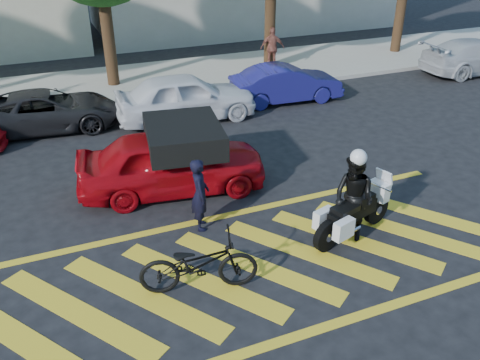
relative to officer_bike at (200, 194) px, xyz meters
name	(u,v)px	position (x,y,z in m)	size (l,w,h in m)	color
ground	(232,272)	(0.03, -1.70, -0.80)	(90.00, 90.00, 0.00)	black
sidewalk	(114,86)	(0.03, 10.30, -0.73)	(60.00, 5.00, 0.15)	#9E998E
crosswalk	(230,273)	(-0.01, -1.70, -0.80)	(12.33, 4.00, 0.01)	gold
officer_bike	(200,194)	(0.00, 0.00, 0.00)	(0.58, 0.38, 1.60)	black
bicycle	(199,264)	(-0.67, -1.89, -0.25)	(0.73, 2.09, 1.10)	black
police_motorcycle	(353,214)	(2.75, -1.53, -0.26)	(2.18, 1.05, 0.99)	black
officer_moto	(354,198)	(2.74, -1.52, 0.11)	(0.89, 0.69, 1.83)	black
red_convertible	(172,162)	(-0.09, 1.80, -0.05)	(1.77, 4.41, 1.50)	#A6070F
parked_mid_left	(46,111)	(-2.57, 6.98, -0.20)	(2.00, 4.34, 1.21)	black
parked_mid_right	(186,97)	(1.60, 6.10, -0.04)	(1.79, 4.44, 1.51)	white
parked_right	(286,84)	(5.33, 6.43, -0.16)	(1.35, 3.88, 1.28)	navy
parked_far_right	(476,56)	(14.09, 6.54, -0.11)	(1.92, 4.73, 1.37)	#B2B4BA
pedestrian_right	(272,48)	(6.51, 9.97, 0.17)	(0.97, 0.40, 1.65)	brown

